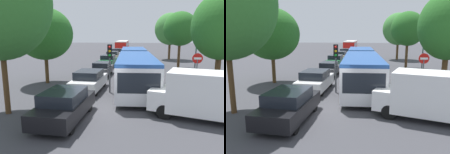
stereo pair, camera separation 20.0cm
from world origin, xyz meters
The scene contains 17 objects.
ground_plane centered at (0.00, 0.00, 0.00)m, with size 200.00×200.00×0.00m, color #3D3D42.
articulated_bus centered at (1.68, 8.40, 1.46)m, with size 3.18×17.16×2.54m.
city_bus_rear centered at (-1.75, 44.49, 1.45)m, with size 2.81×11.70×2.51m.
queued_car_black centered at (-1.50, -1.65, 0.76)m, with size 2.10×4.44×1.51m.
queued_car_white centered at (-1.55, 4.07, 0.76)m, with size 2.10×4.45×1.51m.
queued_car_graphite centered at (-1.57, 10.22, 0.69)m, with size 1.89×4.00×1.36m.
queued_car_green centered at (-1.84, 17.02, 0.73)m, with size 2.02×4.26×1.45m.
queued_car_tan centered at (-1.91, 23.23, 0.74)m, with size 2.03×4.30×1.46m.
queued_car_silver centered at (-1.60, 28.86, 0.78)m, with size 2.15×4.55×1.55m.
white_van centered at (5.26, -0.69, 1.24)m, with size 5.36×3.39×2.31m.
traffic_light centered at (0.00, 3.68, 2.50)m, with size 0.34×0.37×3.40m.
no_entry_sign centered at (5.96, 4.07, 1.88)m, with size 0.70×0.08×2.82m.
direction_sign_post centered at (6.56, 6.91, 2.55)m, with size 0.37×1.38×3.60m.
tree_left_mid centered at (-5.60, 6.29, 4.00)m, with size 4.59×4.59×6.24m.
tree_right_near centered at (7.62, 5.01, 4.50)m, with size 4.07×4.07×6.98m.
tree_right_mid centered at (7.07, 16.29, 4.63)m, with size 4.03×4.03×6.78m.
tree_right_far centered at (7.22, 25.85, 4.94)m, with size 5.00×5.00×7.53m.
Camera 2 is at (2.04, -11.23, 4.06)m, focal length 35.00 mm.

